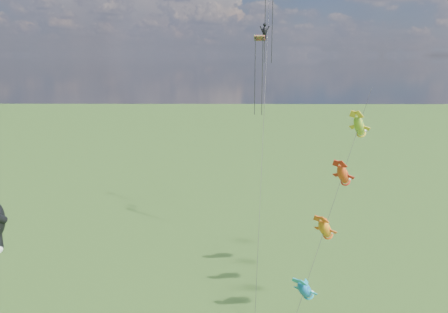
{
  "coord_description": "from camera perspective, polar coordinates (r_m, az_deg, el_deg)",
  "views": [
    {
      "loc": [
        10.66,
        -25.62,
        18.97
      ],
      "look_at": [
        10.34,
        9.83,
        10.76
      ],
      "focal_mm": 35.0,
      "sensor_mm": 36.0,
      "label": 1
    }
  ],
  "objects": [
    {
      "name": "parafoil_rig",
      "position": [
        42.63,
        5.32,
        15.58
      ],
      "size": [
        2.83,
        17.47,
        27.87
      ],
      "rotation": [
        0.0,
        0.0,
        -0.03
      ],
      "color": "#503D29",
      "rests_on": "ground"
    },
    {
      "name": "fish_windsock_rig",
      "position": [
        30.83,
        14.15,
        -5.73
      ],
      "size": [
        9.0,
        13.32,
        16.53
      ],
      "rotation": [
        0.0,
        0.0,
        -0.27
      ],
      "color": "#503D29",
      "rests_on": "ground"
    }
  ]
}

